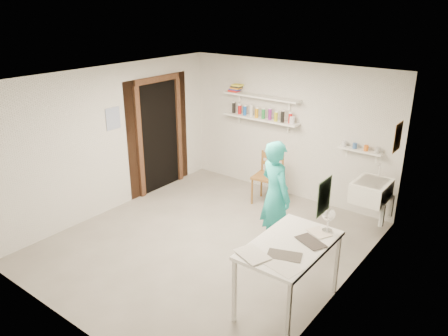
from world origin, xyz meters
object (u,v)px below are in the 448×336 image
Objects in this scene: wall_clock at (278,172)px; work_table at (288,275)px; belfast_sink at (371,191)px; man at (275,195)px; desk_lamp at (329,214)px; wooden_chair at (267,177)px.

wall_clock is 1.69m from work_table.
man reaches higher than belfast_sink.
desk_lamp is (0.10, -1.75, 0.35)m from belfast_sink.
man is 1.40m from work_table.
belfast_sink is at bearing 68.53° from wall_clock.
man is (-0.94, -1.18, 0.09)m from belfast_sink.
man reaches higher than wall_clock.
man is 1.47m from wooden_chair.
wooden_chair is (-1.79, -0.02, -0.22)m from belfast_sink.
belfast_sink is 1.80m from wooden_chair.
belfast_sink is 2.10× the size of wall_clock.
wooden_chair is at bearing 137.43° from desk_lamp.
belfast_sink is 1.78m from desk_lamp.
man reaches higher than desk_lamp.
belfast_sink is at bearing -103.55° from man.
belfast_sink reaches higher than work_table.
wooden_chair reaches higher than work_table.
wooden_chair is at bearing -179.42° from belfast_sink.
belfast_sink is 1.47m from wall_clock.
desk_lamp is at bearing -49.31° from wooden_chair.
work_table is (0.83, -1.06, -0.38)m from man.
man is 0.34m from wall_clock.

